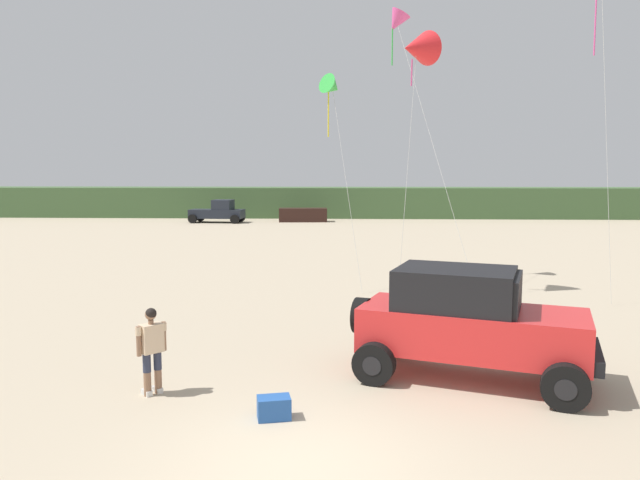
# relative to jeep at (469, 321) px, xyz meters

# --- Properties ---
(ground_plane) EXTENTS (220.00, 220.00, 0.00)m
(ground_plane) POSITION_rel_jeep_xyz_m (-3.13, -3.63, -1.20)
(ground_plane) COLOR tan
(dune_ridge) EXTENTS (90.00, 6.53, 2.89)m
(dune_ridge) POSITION_rel_jeep_xyz_m (1.04, 46.42, 0.24)
(dune_ridge) COLOR #426038
(dune_ridge) RESTS_ON ground_plane
(jeep) EXTENTS (5.01, 3.63, 2.26)m
(jeep) POSITION_rel_jeep_xyz_m (0.00, 0.00, 0.00)
(jeep) COLOR red
(jeep) RESTS_ON ground_plane
(person_watching) EXTENTS (0.47, 0.48, 1.67)m
(person_watching) POSITION_rel_jeep_xyz_m (-6.12, -1.16, -0.26)
(person_watching) COLOR #8C664C
(person_watching) RESTS_ON ground_plane
(cooler_box) EXTENTS (0.63, 0.48, 0.38)m
(cooler_box) POSITION_rel_jeep_xyz_m (-3.69, -2.16, -1.01)
(cooler_box) COLOR #23519E
(cooler_box) RESTS_ON ground_plane
(distant_pickup) EXTENTS (4.72, 2.67, 1.98)m
(distant_pickup) POSITION_rel_jeep_xyz_m (-13.68, 38.50, -0.26)
(distant_pickup) COLOR #1E232D
(distant_pickup) RESTS_ON ground_plane
(distant_sedan) EXTENTS (4.31, 2.00, 1.20)m
(distant_sedan) POSITION_rel_jeep_xyz_m (-6.40, 39.78, -0.60)
(distant_sedan) COLOR black
(distant_sedan) RESTS_ON ground_plane
(kite_yellow_diamond) EXTENTS (1.94, 2.73, 9.12)m
(kite_yellow_diamond) POSITION_rel_jeep_xyz_m (-0.17, 8.67, 7.16)
(kite_yellow_diamond) COLOR red
(kite_yellow_diamond) RESTS_ON ground_plane
(kite_orange_streamer) EXTENTS (1.69, 3.65, 8.07)m
(kite_orange_streamer) POSITION_rel_jeep_xyz_m (-3.08, 11.41, 6.30)
(kite_orange_streamer) COLOR green
(kite_orange_streamer) RESTS_ON ground_plane
(kite_pink_ribbon) EXTENTS (2.98, 5.64, 10.53)m
(kite_pink_ribbon) POSITION_rel_jeep_xyz_m (-0.60, 11.85, 8.81)
(kite_pink_ribbon) COLOR #E04C93
(kite_pink_ribbon) RESTS_ON ground_plane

